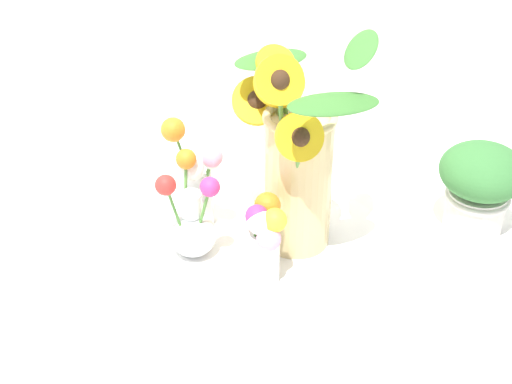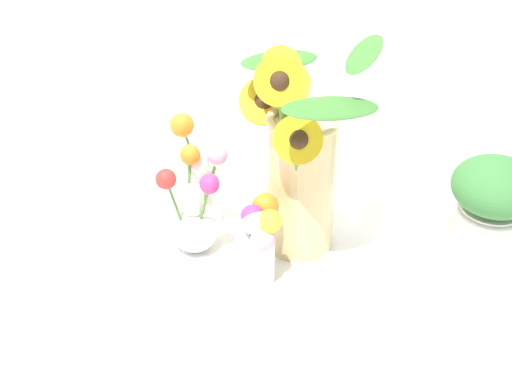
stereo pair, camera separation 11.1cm
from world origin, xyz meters
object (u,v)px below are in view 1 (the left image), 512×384
(serving_tray, at_px, (256,259))
(vase_small_center, at_px, (263,241))
(vase_small_back, at_px, (195,181))
(potted_plant, at_px, (480,183))
(vase_bulb_right, at_px, (192,222))
(mason_jar_sunflowers, at_px, (296,164))

(serving_tray, distance_m, vase_small_center, 0.10)
(vase_small_back, xyz_separation_m, potted_plant, (0.47, -0.14, -0.02))
(vase_small_center, xyz_separation_m, vase_bulb_right, (-0.09, 0.10, -0.01))
(vase_small_back, bearing_deg, serving_tray, -58.01)
(serving_tray, height_order, mason_jar_sunflowers, mason_jar_sunflowers)
(mason_jar_sunflowers, height_order, vase_bulb_right, mason_jar_sunflowers)
(serving_tray, relative_size, mason_jar_sunflowers, 1.31)
(vase_small_center, relative_size, vase_small_back, 0.70)
(mason_jar_sunflowers, xyz_separation_m, vase_small_back, (-0.15, 0.09, -0.06))
(mason_jar_sunflowers, bearing_deg, potted_plant, -8.89)
(vase_bulb_right, xyz_separation_m, vase_small_back, (0.03, 0.07, 0.03))
(vase_small_center, bearing_deg, mason_jar_sunflowers, 42.79)
(serving_tray, relative_size, vase_bulb_right, 2.72)
(mason_jar_sunflowers, distance_m, potted_plant, 0.34)
(vase_small_center, relative_size, vase_bulb_right, 0.78)
(vase_bulb_right, bearing_deg, vase_small_center, -49.07)
(vase_bulb_right, xyz_separation_m, potted_plant, (0.50, -0.07, 0.01))
(serving_tray, xyz_separation_m, mason_jar_sunflowers, (0.08, 0.02, 0.16))
(mason_jar_sunflowers, xyz_separation_m, vase_bulb_right, (-0.17, 0.02, -0.09))
(vase_bulb_right, relative_size, vase_small_back, 0.89)
(serving_tray, xyz_separation_m, vase_small_back, (-0.07, 0.11, 0.10))
(serving_tray, bearing_deg, vase_small_back, 121.99)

